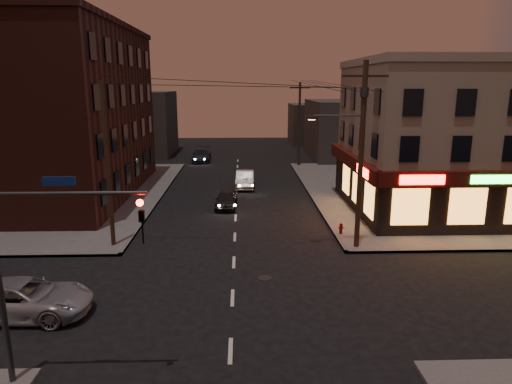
{
  "coord_description": "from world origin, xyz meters",
  "views": [
    {
      "loc": [
        0.42,
        -18.03,
        8.96
      ],
      "look_at": [
        1.22,
        6.2,
        3.2
      ],
      "focal_mm": 32.0,
      "sensor_mm": 36.0,
      "label": 1
    }
  ],
  "objects_px": {
    "sedan_near": "(226,199)",
    "sedan_mid": "(245,179)",
    "sedan_far": "(202,155)",
    "fire_hydrant": "(341,228)",
    "suv_cross": "(23,299)"
  },
  "relations": [
    {
      "from": "sedan_near",
      "to": "sedan_far",
      "type": "xyz_separation_m",
      "value": [
        -3.57,
        21.07,
        0.1
      ]
    },
    {
      "from": "sedan_far",
      "to": "fire_hydrant",
      "type": "distance_m",
      "value": 29.79
    },
    {
      "from": "sedan_near",
      "to": "fire_hydrant",
      "type": "height_order",
      "value": "sedan_near"
    },
    {
      "from": "sedan_near",
      "to": "sedan_mid",
      "type": "xyz_separation_m",
      "value": [
        1.45,
        6.82,
        0.11
      ]
    },
    {
      "from": "sedan_far",
      "to": "fire_hydrant",
      "type": "bearing_deg",
      "value": -69.54
    },
    {
      "from": "sedan_near",
      "to": "sedan_mid",
      "type": "height_order",
      "value": "sedan_mid"
    },
    {
      "from": "sedan_near",
      "to": "fire_hydrant",
      "type": "distance_m",
      "value": 9.8
    },
    {
      "from": "sedan_mid",
      "to": "sedan_far",
      "type": "height_order",
      "value": "sedan_mid"
    },
    {
      "from": "fire_hydrant",
      "to": "sedan_mid",
      "type": "bearing_deg",
      "value": 112.68
    },
    {
      "from": "sedan_near",
      "to": "sedan_far",
      "type": "height_order",
      "value": "sedan_far"
    },
    {
      "from": "sedan_far",
      "to": "suv_cross",
      "type": "bearing_deg",
      "value": -96.57
    },
    {
      "from": "suv_cross",
      "to": "sedan_far",
      "type": "distance_m",
      "value": 37.28
    },
    {
      "from": "suv_cross",
      "to": "sedan_near",
      "type": "relative_size",
      "value": 1.42
    },
    {
      "from": "sedan_mid",
      "to": "sedan_far",
      "type": "xyz_separation_m",
      "value": [
        -5.01,
        14.25,
        -0.0
      ]
    },
    {
      "from": "sedan_near",
      "to": "sedan_far",
      "type": "distance_m",
      "value": 21.37
    }
  ]
}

